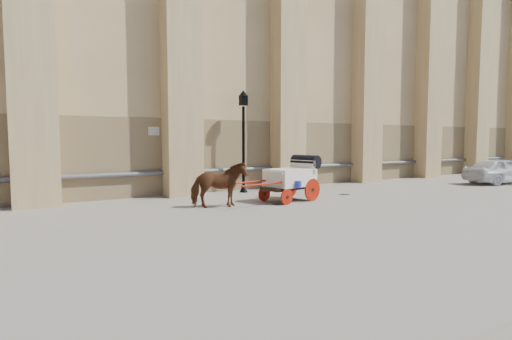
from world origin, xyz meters
TOP-DOWN VIEW (x-y plane):
  - ground at (0.00, 0.00)m, footprint 90.00×90.00m
  - cathedral at (2.07, 7.81)m, footprint 44.80×9.20m
  - horse at (-1.03, 0.40)m, footprint 1.88×1.20m
  - carriage at (1.90, 0.41)m, footprint 3.80×1.66m
  - street_lamp at (1.52, 3.27)m, footprint 0.39×0.39m
  - car_a at (14.00, -0.53)m, footprint 4.02×2.26m
  - drain_grate_near at (0.94, -0.08)m, footprint 0.34×0.34m
  - drain_grate_far at (4.58, 0.57)m, footprint 0.37×0.37m

SIDE VIEW (x-z plane):
  - ground at x=0.00m, z-range 0.00..0.00m
  - drain_grate_near at x=0.94m, z-range 0.00..0.01m
  - drain_grate_far at x=4.58m, z-range 0.00..0.01m
  - car_a at x=14.00m, z-range 0.00..1.29m
  - horse at x=-1.03m, z-range 0.00..1.47m
  - carriage at x=1.90m, z-range 0.06..1.68m
  - street_lamp at x=1.52m, z-range 0.15..4.33m
  - cathedral at x=2.07m, z-range -0.59..18.61m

